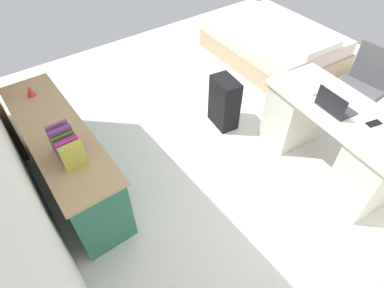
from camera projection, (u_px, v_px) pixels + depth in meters
ground_plane at (249, 124)px, 3.79m from camera, size 5.82×5.82×0.00m
desk at (331, 137)px, 3.06m from camera, size 1.52×0.85×0.75m
office_chair at (358, 93)px, 3.54m from camera, size 0.52×0.52×0.94m
credenza at (66, 157)px, 2.90m from camera, size 1.80×0.48×0.74m
bed at (273, 44)px, 4.72m from camera, size 2.00×1.54×0.58m
suitcase_black at (224, 103)px, 3.60m from camera, size 0.39×0.28×0.61m
laptop at (334, 106)px, 2.76m from camera, size 0.34×0.26×0.21m
computer_mouse at (315, 92)px, 2.96m from camera, size 0.07×0.11×0.03m
cell_phone_near_laptop at (374, 123)px, 2.66m from camera, size 0.10×0.15×0.01m
book_row at (67, 146)px, 2.34m from camera, size 0.31×0.17×0.23m
figurine_small at (30, 91)px, 2.93m from camera, size 0.08×0.08×0.11m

